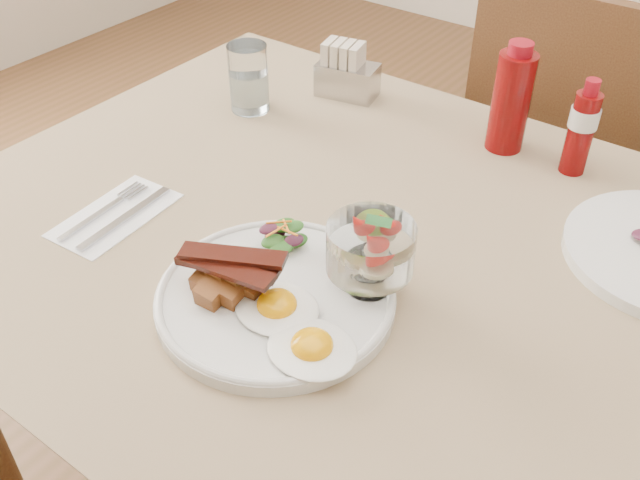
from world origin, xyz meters
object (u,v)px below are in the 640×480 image
(chair_far, at_px, (576,182))
(main_plate, at_px, (276,298))
(ketchup_bottle, at_px, (511,100))
(water_glass, at_px, (249,82))
(sugar_caddy, at_px, (346,74))
(hot_sauce_bottle, at_px, (581,128))
(fruit_cup, at_px, (371,248))
(table, at_px, (416,319))

(chair_far, distance_m, main_plate, 0.86)
(main_plate, distance_m, ketchup_bottle, 0.50)
(water_glass, bearing_deg, sugar_caddy, 53.76)
(hot_sauce_bottle, bearing_deg, chair_far, 101.12)
(fruit_cup, bearing_deg, chair_far, 88.00)
(sugar_caddy, bearing_deg, fruit_cup, -64.33)
(ketchup_bottle, relative_size, water_glass, 1.52)
(chair_far, distance_m, fruit_cup, 0.80)
(chair_far, bearing_deg, sugar_caddy, -135.68)
(chair_far, bearing_deg, fruit_cup, -92.00)
(fruit_cup, xyz_separation_m, ketchup_bottle, (-0.02, 0.41, 0.01))
(ketchup_bottle, bearing_deg, hot_sauce_bottle, -1.58)
(water_glass, bearing_deg, fruit_cup, -33.07)
(main_plate, distance_m, sugar_caddy, 0.54)
(main_plate, distance_m, water_glass, 0.49)
(ketchup_bottle, xyz_separation_m, hot_sauce_bottle, (0.11, -0.00, -0.01))
(chair_far, relative_size, water_glass, 8.27)
(main_plate, xyz_separation_m, sugar_caddy, (-0.24, 0.49, 0.03))
(ketchup_bottle, xyz_separation_m, water_glass, (-0.40, -0.14, -0.03))
(chair_far, bearing_deg, ketchup_bottle, -97.62)
(table, distance_m, sugar_caddy, 0.49)
(chair_far, xyz_separation_m, hot_sauce_bottle, (0.07, -0.34, 0.30))
(chair_far, distance_m, hot_sauce_bottle, 0.45)
(chair_far, height_order, ketchup_bottle, chair_far)
(table, relative_size, fruit_cup, 13.02)
(table, xyz_separation_m, fruit_cup, (-0.03, -0.08, 0.16))
(main_plate, bearing_deg, ketchup_bottle, 82.85)
(ketchup_bottle, height_order, water_glass, ketchup_bottle)
(chair_far, xyz_separation_m, water_glass, (-0.44, -0.47, 0.28))
(main_plate, bearing_deg, chair_far, 82.66)
(table, height_order, chair_far, chair_far)
(table, distance_m, ketchup_bottle, 0.37)
(chair_far, bearing_deg, main_plate, -97.34)
(table, distance_m, hot_sauce_bottle, 0.37)
(fruit_cup, distance_m, water_glass, 0.50)
(hot_sauce_bottle, height_order, sugar_caddy, hot_sauce_bottle)
(sugar_caddy, bearing_deg, hot_sauce_bottle, -12.33)
(table, height_order, fruit_cup, fruit_cup)
(table, distance_m, fruit_cup, 0.18)
(fruit_cup, bearing_deg, table, 72.43)
(chair_far, relative_size, sugar_caddy, 8.24)
(table, height_order, sugar_caddy, sugar_caddy)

